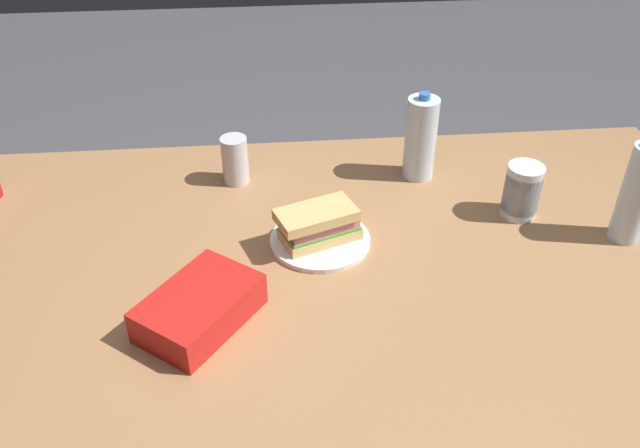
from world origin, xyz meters
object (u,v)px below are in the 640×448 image
Objects in this scene: sandwich at (319,224)px; water_bottle_spare at (637,194)px; dining_table at (333,286)px; soda_can_silver at (235,160)px; plastic_cup_stack at (522,191)px; paper_plate at (320,240)px; water_bottle_tall at (421,138)px; chip_bag at (199,308)px.

water_bottle_spare reaches higher than sandwich.
dining_table is at bearing 113.02° from sandwich.
sandwich is at bearing 123.80° from soda_can_silver.
soda_can_silver is at bearing -17.43° from plastic_cup_stack.
paper_plate is 0.98× the size of water_bottle_tall.
plastic_cup_stack is at bearing 162.57° from soda_can_silver.
chip_bag is at bearing 30.51° from dining_table.
dining_table is 8.14× the size of chip_bag.
dining_table is at bearing 158.29° from chip_bag.
plastic_cup_stack is (-0.45, -0.13, 0.14)m from dining_table.
paper_plate is (0.02, -0.07, 0.08)m from dining_table.
plastic_cup_stack is 0.53× the size of water_bottle_spare.
soda_can_silver reaches higher than chip_bag.
water_bottle_spare reaches higher than water_bottle_tall.
plastic_cup_stack is 0.24m from water_bottle_spare.
paper_plate is at bearing 124.51° from soda_can_silver.
paper_plate is 0.90× the size of water_bottle_spare.
water_bottle_tall reaches higher than plastic_cup_stack.
soda_can_silver is (0.19, -0.28, 0.01)m from sandwich.
dining_table is 7.55× the size of water_bottle_spare.
plastic_cup_stack is (-0.72, -0.29, 0.03)m from chip_bag.
plastic_cup_stack is (-0.47, -0.07, 0.06)m from paper_plate.
sandwich is 0.87× the size of chip_bag.
chip_bag is 0.93× the size of water_bottle_spare.
soda_can_silver is (0.21, -0.34, 0.14)m from dining_table.
sandwich is 0.48m from plastic_cup_stack.
soda_can_silver is at bearing -56.20° from sandwich.
sandwich is at bearing 170.06° from chip_bag.
paper_plate is at bearing -133.31° from sandwich.
water_bottle_tall is at bearing -136.38° from sandwich.
soda_can_silver reaches higher than sandwich.
paper_plate is at bearing 170.12° from chip_bag.
water_bottle_tall reaches higher than sandwich.
plastic_cup_stack reaches higher than dining_table.
chip_bag is at bearing 11.29° from water_bottle_spare.
water_bottle_spare is (-0.66, -0.02, 0.19)m from dining_table.
water_bottle_spare reaches higher than dining_table.
water_bottle_spare is (-0.21, 0.11, 0.05)m from plastic_cup_stack.
chip_bag is at bearing 43.00° from water_bottle_tall.
plastic_cup_stack is at bearing -163.60° from dining_table.
sandwich is 0.33m from soda_can_silver.
paper_plate is 0.69m from water_bottle_spare.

